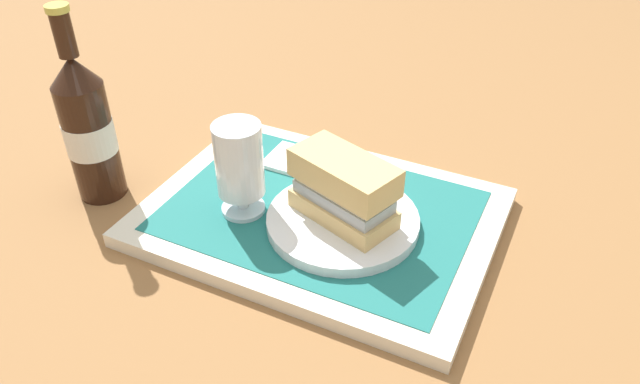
% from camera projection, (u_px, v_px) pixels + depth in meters
% --- Properties ---
extents(ground_plane, '(3.00, 3.00, 0.00)m').
position_uv_depth(ground_plane, '(320.00, 223.00, 0.80)').
color(ground_plane, olive).
extents(tray, '(0.44, 0.32, 0.02)m').
position_uv_depth(tray, '(320.00, 217.00, 0.80)').
color(tray, beige).
rests_on(tray, ground_plane).
extents(placemat, '(0.38, 0.27, 0.00)m').
position_uv_depth(placemat, '(320.00, 210.00, 0.79)').
color(placemat, '#1E6B66').
rests_on(placemat, tray).
extents(plate, '(0.19, 0.19, 0.01)m').
position_uv_depth(plate, '(343.00, 221.00, 0.76)').
color(plate, white).
rests_on(plate, placemat).
extents(sandwich, '(0.14, 0.10, 0.08)m').
position_uv_depth(sandwich, '(342.00, 187.00, 0.73)').
color(sandwich, tan).
rests_on(sandwich, plate).
extents(beer_glass, '(0.06, 0.06, 0.12)m').
position_uv_depth(beer_glass, '(240.00, 166.00, 0.75)').
color(beer_glass, silver).
rests_on(beer_glass, placemat).
extents(napkin_folded, '(0.09, 0.07, 0.01)m').
position_uv_depth(napkin_folded, '(298.00, 161.00, 0.88)').
color(napkin_folded, white).
rests_on(napkin_folded, placemat).
extents(beer_bottle, '(0.07, 0.07, 0.27)m').
position_uv_depth(beer_bottle, '(88.00, 127.00, 0.80)').
color(beer_bottle, black).
rests_on(beer_bottle, ground_plane).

